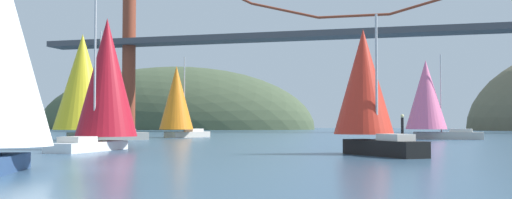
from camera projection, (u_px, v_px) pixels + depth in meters
name	position (u px, v px, depth m)	size (l,w,h in m)	color
ground_plane	(72.00, 169.00, 23.63)	(360.00, 360.00, 0.00)	#385670
headland_left	(171.00, 129.00, 168.39)	(80.18, 44.00, 34.52)	#425138
suspension_bridge	(354.00, 27.00, 115.76)	(130.50, 6.00, 43.12)	brown
sailboat_yellow_sail	(84.00, 84.00, 62.38)	(10.18, 8.69, 11.30)	#B7B2A8
sailboat_crimson_sail	(106.00, 81.00, 40.68)	(4.15, 7.87, 9.80)	white
sailboat_orange_sail	(177.00, 100.00, 72.92)	(5.08, 8.09, 9.82)	#B7B2A8
sailboat_pink_spinnaker	(428.00, 97.00, 66.50)	(8.36, 4.80, 9.23)	#B7B2A8
sailboat_scarlet_sail	(366.00, 88.00, 34.74)	(6.09, 6.81, 7.85)	black
channel_buoy	(403.00, 143.00, 42.33)	(1.10, 1.10, 2.64)	red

